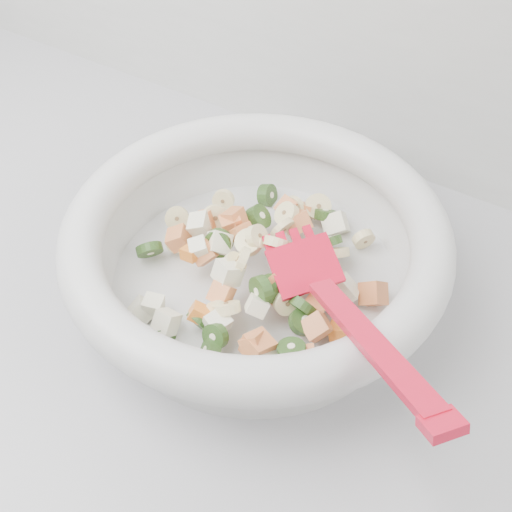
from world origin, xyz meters
The scene contains 2 objects.
counter centered at (0.00, 1.45, 0.45)m, with size 2.00×0.60×0.90m, color #959499.
mixing_bowl centered at (-0.01, 1.48, 0.95)m, with size 0.41×0.36×0.14m.
Camera 1 is at (0.21, 1.13, 1.38)m, focal length 45.00 mm.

